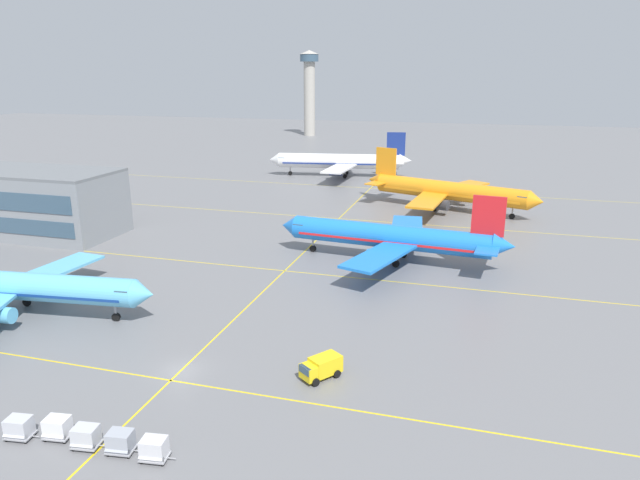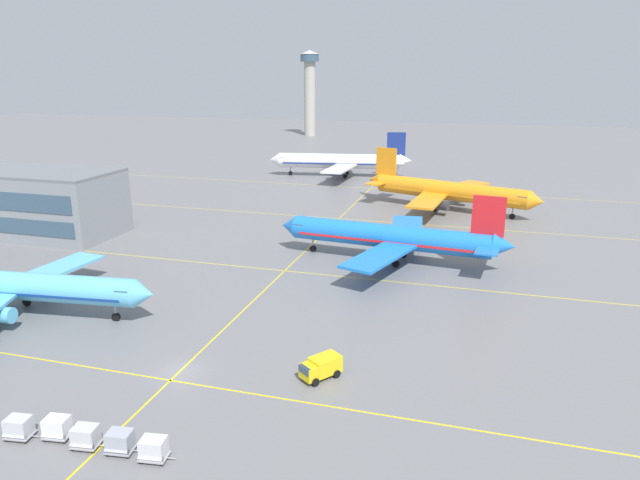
% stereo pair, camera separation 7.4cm
% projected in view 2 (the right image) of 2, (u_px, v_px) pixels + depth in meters
% --- Properties ---
extents(ground_plane, '(600.00, 600.00, 0.00)m').
position_uv_depth(ground_plane, '(181.00, 370.00, 57.28)').
color(ground_plane, slate).
extents(airliner_front_gate, '(34.40, 29.47, 10.69)m').
position_uv_depth(airliner_front_gate, '(20.00, 286.00, 69.63)').
color(airliner_front_gate, '#5BB7E5').
rests_on(airliner_front_gate, ground).
extents(airliner_second_row, '(37.54, 32.23, 11.67)m').
position_uv_depth(airliner_second_row, '(392.00, 237.00, 89.20)').
color(airliner_second_row, blue).
rests_on(airliner_second_row, ground).
extents(airliner_third_row, '(38.72, 33.12, 12.36)m').
position_uv_depth(airliner_third_row, '(448.00, 191.00, 122.59)').
color(airliner_third_row, orange).
rests_on(airliner_third_row, ground).
extents(airliner_far_left_stand, '(40.74, 34.75, 12.68)m').
position_uv_depth(airliner_far_left_stand, '(341.00, 161.00, 162.23)').
color(airliner_far_left_stand, white).
rests_on(airliner_far_left_stand, ground).
extents(taxiway_markings, '(166.43, 145.70, 0.01)m').
position_uv_depth(taxiway_markings, '(316.00, 241.00, 101.17)').
color(taxiway_markings, yellow).
rests_on(taxiway_markings, ground).
extents(service_truck_red_van, '(3.92, 4.40, 2.10)m').
position_uv_depth(service_truck_red_van, '(321.00, 367.00, 55.62)').
color(service_truck_red_van, yellow).
rests_on(service_truck_red_van, ground).
extents(baggage_cart_row_leftmost, '(2.84, 1.93, 1.86)m').
position_uv_depth(baggage_cart_row_leftmost, '(19.00, 427.00, 46.43)').
color(baggage_cart_row_leftmost, '#99999E').
rests_on(baggage_cart_row_leftmost, ground).
extents(baggage_cart_row_second, '(2.84, 1.93, 1.86)m').
position_uv_depth(baggage_cart_row_second, '(57.00, 428.00, 46.42)').
color(baggage_cart_row_second, '#99999E').
rests_on(baggage_cart_row_second, ground).
extents(baggage_cart_row_middle, '(2.84, 1.93, 1.86)m').
position_uv_depth(baggage_cart_row_middle, '(85.00, 437.00, 45.26)').
color(baggage_cart_row_middle, '#99999E').
rests_on(baggage_cart_row_middle, ground).
extents(baggage_cart_row_fourth, '(2.84, 1.93, 1.86)m').
position_uv_depth(baggage_cart_row_fourth, '(120.00, 442.00, 44.64)').
color(baggage_cart_row_fourth, '#99999E').
rests_on(baggage_cart_row_fourth, ground).
extents(baggage_cart_row_fifth, '(2.84, 1.93, 1.86)m').
position_uv_depth(baggage_cart_row_fifth, '(153.00, 449.00, 43.79)').
color(baggage_cart_row_fifth, '#99999E').
rests_on(baggage_cart_row_fifth, ground).
extents(control_tower, '(8.82, 8.82, 38.23)m').
position_uv_depth(control_tower, '(310.00, 87.00, 261.69)').
color(control_tower, '#ADA89E').
rests_on(control_tower, ground).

